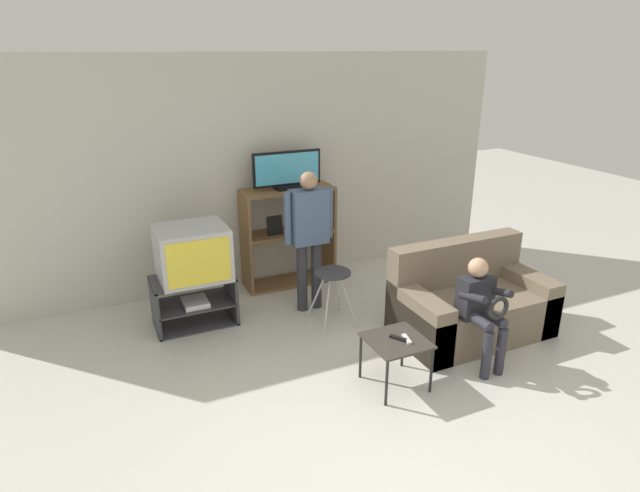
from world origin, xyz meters
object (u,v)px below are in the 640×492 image
Objects in this scene: person_seated_child at (481,304)px; tv_stand at (194,301)px; media_shelf at (288,236)px; folding_stool at (333,280)px; television_flat at (287,171)px; person_standing_adult at (309,229)px; television_main at (192,253)px; remote_control_black at (398,338)px; snack_table at (396,345)px; remote_control_white at (407,339)px; couch at (470,304)px.

tv_stand is at bearing 139.81° from person_seated_child.
folding_stool is at bearing -87.97° from media_shelf.
folding_stool is at bearing -23.46° from tv_stand.
television_flat reaches higher than person_seated_child.
person_standing_adult is at bearing -93.94° from television_flat.
television_main is 4.66× the size of remote_control_black.
television_main reaches higher than tv_stand.
tv_stand is 1.18× the size of television_main.
television_flat is at bearing 90.82° from snack_table.
person_standing_adult reaches higher than person_seated_child.
media_shelf is 2.05× the size of folding_stool.
folding_stool is 0.58m from person_standing_adult.
person_seated_child is (0.82, -0.02, 0.21)m from snack_table.
television_flat is (1.24, 0.54, 1.10)m from tv_stand.
person_seated_child reaches higher than remote_control_white.
television_main is 2.25m from remote_control_white.
person_seated_child is at bearing -56.04° from folding_stool.
folding_stool is at bearing 146.74° from couch.
television_main is 1.44× the size of snack_table.
tv_stand is 1.41× the size of folding_stool.
couch is 1.51× the size of person_seated_child.
folding_stool is at bearing -24.28° from television_main.
folding_stool is 1.20× the size of snack_table.
television_main is 4.66× the size of remote_control_white.
couch reaches higher than folding_stool.
media_shelf is at bearing 166.63° from television_flat.
media_shelf is 2.19m from couch.
person_standing_adult reaches higher than remote_control_white.
tv_stand is 5.52× the size of remote_control_white.
tv_stand is 1.37m from person_standing_adult.
television_flat is 1.41m from folding_stool.
television_main reaches higher than folding_stool.
television_flat is at bearing 103.96° from remote_control_white.
person_standing_adult is at bearing 92.99° from snack_table.
remote_control_white reaches higher than snack_table.
snack_table is at bearing -89.16° from media_shelf.
television_flat reaches higher than media_shelf.
snack_table is 0.31× the size of person_standing_adult.
media_shelf is (1.24, 0.54, 0.34)m from tv_stand.
folding_stool is 0.38× the size of person_standing_adult.
snack_table is at bearing -87.01° from person_standing_adult.
remote_control_black is 1.21m from couch.
couch is (1.13, 0.46, -0.08)m from snack_table.
snack_table is (1.27, -1.75, 0.13)m from tv_stand.
media_shelf is 2.34m from remote_control_white.
couch is 0.63m from person_seated_child.
remote_control_white is 0.77m from person_seated_child.
snack_table is (-0.01, -1.19, -0.09)m from folding_stool.
tv_stand is 1.00× the size of television_flat.
person_seated_child is at bearing -69.67° from television_flat.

